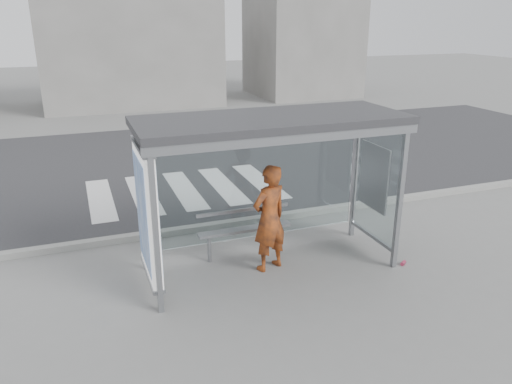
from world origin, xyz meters
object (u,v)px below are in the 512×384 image
(bench, at_px, (245,229))
(soda_can, at_px, (403,263))
(bus_shelter, at_px, (248,157))
(person, at_px, (269,218))

(bench, distance_m, soda_can, 2.82)
(bench, relative_size, soda_can, 13.88)
(bus_shelter, distance_m, bench, 1.55)
(person, xyz_separation_m, bench, (-0.23, 0.59, -0.39))
(person, bearing_deg, bench, -87.97)
(bus_shelter, xyz_separation_m, soda_can, (2.57, -0.77, -1.95))
(bus_shelter, bearing_deg, person, -10.40)
(bench, bearing_deg, soda_can, -27.79)
(bus_shelter, relative_size, person, 2.31)
(bus_shelter, relative_size, soda_can, 34.68)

